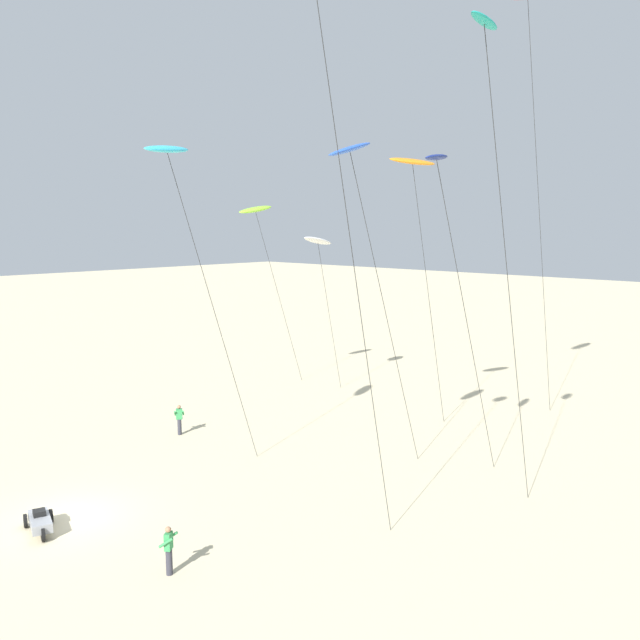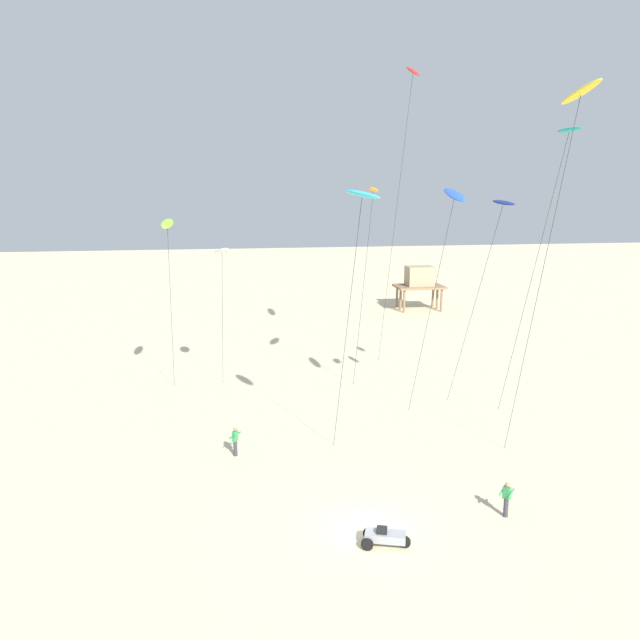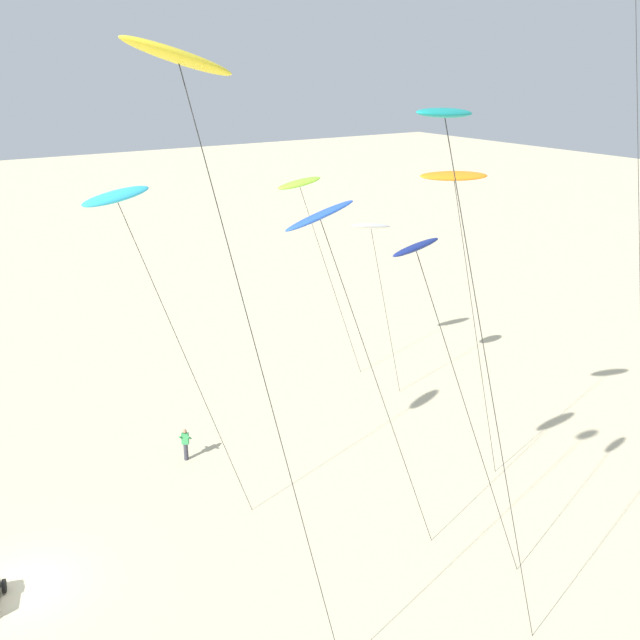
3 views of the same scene
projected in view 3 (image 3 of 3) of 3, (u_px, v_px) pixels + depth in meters
name	position (u px, v px, depth m)	size (l,w,h in m)	color
ground_plane	(24.00, 588.00, 28.68)	(260.00, 260.00, 0.00)	beige
kite_cyan	(117.00, 199.00, 25.98)	(1.71, 6.49, 14.83)	#33BFE0
kite_orange	(454.00, 179.00, 29.54)	(1.50, 5.65, 14.88)	orange
kite_navy	(419.00, 258.00, 21.64)	(0.95, 7.37, 14.14)	navy
kite_white	(371.00, 227.00, 40.55)	(1.41, 4.13, 10.82)	white
kite_teal	(448.00, 133.00, 17.34)	(0.87, 6.76, 18.00)	teal
kite_yellow	(181.00, 68.00, 16.06)	(0.99, 6.10, 19.55)	yellow
kite_lime	(300.00, 185.00, 41.43)	(0.97, 6.04, 12.86)	#8CD833
kite_blue	(322.00, 220.00, 23.45)	(0.88, 7.16, 14.87)	blue
kite_flyer_nearest	(185.00, 444.00, 37.49)	(0.72, 0.73, 1.67)	#33333D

